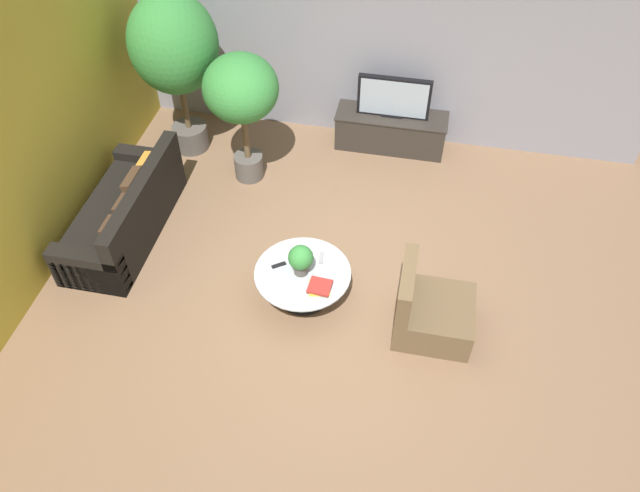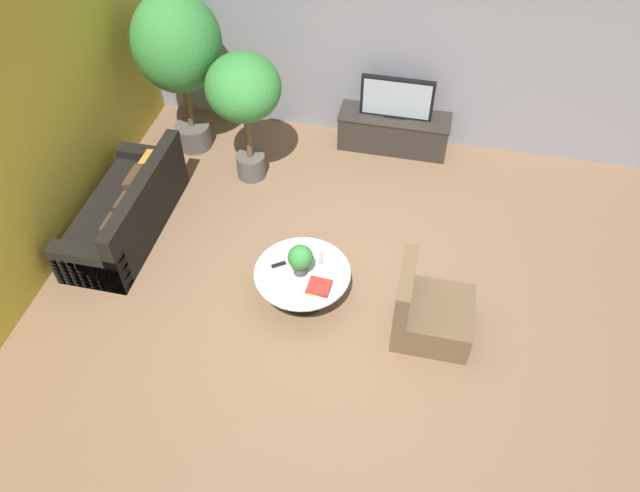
% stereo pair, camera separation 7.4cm
% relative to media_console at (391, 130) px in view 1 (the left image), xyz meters
% --- Properties ---
extents(ground_plane, '(24.00, 24.00, 0.00)m').
position_rel_media_console_xyz_m(ground_plane, '(-0.34, -2.94, -0.27)').
color(ground_plane, brown).
extents(back_wall_stone, '(7.40, 0.12, 3.00)m').
position_rel_media_console_xyz_m(back_wall_stone, '(-0.34, 0.32, 1.23)').
color(back_wall_stone, gray).
rests_on(back_wall_stone, ground).
extents(side_wall_left, '(0.12, 7.40, 3.00)m').
position_rel_media_console_xyz_m(side_wall_left, '(-3.60, -2.74, 1.23)').
color(side_wall_left, gold).
rests_on(side_wall_left, ground).
extents(media_console, '(1.53, 0.50, 0.52)m').
position_rel_media_console_xyz_m(media_console, '(0.00, 0.00, 0.00)').
color(media_console, '#2D2823').
rests_on(media_console, ground).
extents(television, '(0.97, 0.13, 0.58)m').
position_rel_media_console_xyz_m(television, '(0.00, -0.00, 0.53)').
color(television, black).
rests_on(television, media_console).
extents(coffee_table, '(1.05, 1.05, 0.40)m').
position_rel_media_console_xyz_m(coffee_table, '(-0.61, -2.89, 0.01)').
color(coffee_table, black).
rests_on(coffee_table, ground).
extents(couch_by_wall, '(0.84, 1.99, 0.84)m').
position_rel_media_console_xyz_m(couch_by_wall, '(-2.92, -2.33, 0.02)').
color(couch_by_wall, black).
rests_on(couch_by_wall, ground).
extents(armchair_wicker, '(0.80, 0.76, 0.86)m').
position_rel_media_console_xyz_m(armchair_wicker, '(0.78, -3.05, 0.00)').
color(armchair_wicker, brown).
rests_on(armchair_wicker, ground).
extents(potted_palm_tall, '(1.12, 1.12, 2.23)m').
position_rel_media_console_xyz_m(potted_palm_tall, '(-2.74, -0.57, 1.25)').
color(potted_palm_tall, '#514C47').
rests_on(potted_palm_tall, ground).
extents(potted_palm_corner, '(0.92, 0.92, 1.77)m').
position_rel_media_console_xyz_m(potted_palm_corner, '(-1.77, -1.01, 1.01)').
color(potted_palm_corner, '#514C47').
rests_on(potted_palm_corner, ground).
extents(potted_plant_tabletop, '(0.27, 0.27, 0.37)m').
position_rel_media_console_xyz_m(potted_plant_tabletop, '(-0.63, -2.89, 0.34)').
color(potted_plant_tabletop, '#514C47').
rests_on(potted_plant_tabletop, coffee_table).
extents(book_stack, '(0.26, 0.24, 0.06)m').
position_rel_media_console_xyz_m(book_stack, '(-0.38, -3.08, 0.16)').
color(book_stack, gold).
rests_on(book_stack, coffee_table).
extents(remote_black, '(0.15, 0.12, 0.02)m').
position_rel_media_console_xyz_m(remote_black, '(-0.88, -2.85, 0.13)').
color(remote_black, black).
rests_on(remote_black, coffee_table).
extents(remote_silver, '(0.06, 0.16, 0.02)m').
position_rel_media_console_xyz_m(remote_silver, '(-0.45, -2.66, 0.13)').
color(remote_silver, gray).
rests_on(remote_silver, coffee_table).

